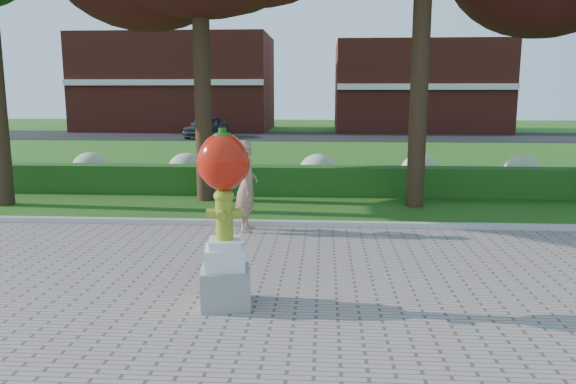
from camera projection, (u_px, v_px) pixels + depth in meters
The scene contains 10 objects.
ground at pixel (250, 271), 9.12m from camera, with size 100.00×100.00×0.00m, color #2A5916.
curb at pixel (268, 224), 12.05m from camera, with size 40.00×0.18×0.15m, color #ADADA5.
lawn_hedge at pixel (282, 180), 15.92m from camera, with size 24.00×0.70×0.80m, color #194C15.
hydrangea_row at pixel (304, 170), 16.84m from camera, with size 20.10×1.10×0.99m.
street at pixel (306, 136), 36.61m from camera, with size 50.00×8.00×0.02m, color black.
building_left at pixel (178, 83), 42.53m from camera, with size 14.00×8.00×7.00m, color maroon.
building_right at pixel (417, 87), 41.43m from camera, with size 12.00×8.00×6.40m, color maroon.
hydrant_sculpture at pixel (224, 214), 7.35m from camera, with size 0.74×0.74×2.38m.
woman at pixel (247, 186), 11.45m from camera, with size 0.68×0.45×1.87m, color #A5795E.
parked_car at pixel (206, 127), 35.25m from camera, with size 1.61×4.00×1.36m, color #3F4147.
Camera 1 is at (1.20, -8.69, 2.88)m, focal length 35.00 mm.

